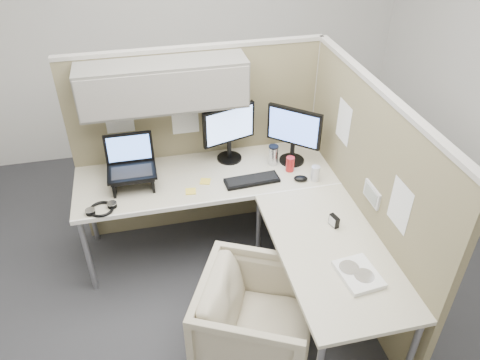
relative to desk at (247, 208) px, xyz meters
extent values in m
plane|color=#2C2C30|center=(-0.12, -0.13, -0.69)|extent=(4.50, 4.50, 0.00)
cube|color=#847956|center=(-0.22, 0.77, 0.11)|extent=(2.00, 0.05, 1.60)
cube|color=#A8A399|center=(-0.22, 0.77, 0.93)|extent=(2.00, 0.06, 0.03)
cube|color=slate|center=(-0.47, 0.62, 0.73)|extent=(1.20, 0.34, 0.34)
cube|color=gray|center=(-0.47, 0.45, 0.73)|extent=(1.18, 0.01, 0.30)
plane|color=white|center=(-0.82, 0.75, 0.46)|extent=(0.26, 0.00, 0.26)
plane|color=white|center=(-0.32, 0.75, 0.39)|extent=(0.26, 0.00, 0.26)
cube|color=#847956|center=(0.78, -0.23, 0.11)|extent=(0.05, 2.00, 1.60)
cube|color=#A8A399|center=(0.78, -0.23, 0.93)|extent=(0.06, 2.00, 0.03)
cube|color=#A8A399|center=(0.78, 0.77, 0.11)|extent=(0.06, 0.06, 1.60)
cube|color=silver|center=(0.75, -0.38, 0.27)|extent=(0.02, 0.20, 0.12)
cube|color=gray|center=(0.73, -0.38, 0.27)|extent=(0.00, 0.16, 0.09)
plane|color=white|center=(0.75, 0.17, 0.51)|extent=(0.00, 0.26, 0.26)
plane|color=white|center=(0.75, -0.68, 0.41)|extent=(0.00, 0.26, 0.26)
cube|color=beige|center=(-0.22, 0.41, 0.03)|extent=(2.00, 0.68, 0.03)
cube|color=beige|center=(0.41, -0.58, 0.03)|extent=(0.68, 1.30, 0.03)
cube|color=white|center=(-0.22, 0.07, 0.03)|extent=(2.00, 0.02, 0.03)
cylinder|color=gray|center=(-1.17, 0.12, -0.34)|extent=(0.04, 0.04, 0.70)
cylinder|color=gray|center=(-1.17, 0.70, -0.34)|extent=(0.04, 0.04, 0.70)
cylinder|color=gray|center=(0.71, -1.18, -0.34)|extent=(0.04, 0.04, 0.70)
cylinder|color=gray|center=(0.13, 0.12, -0.34)|extent=(0.04, 0.04, 0.70)
imported|color=#C2B79A|center=(-0.11, -0.69, -0.33)|extent=(0.89, 0.91, 0.72)
cylinder|color=black|center=(0.00, 0.60, 0.05)|extent=(0.20, 0.20, 0.02)
cylinder|color=black|center=(0.00, 0.60, 0.13)|extent=(0.04, 0.04, 0.15)
cube|color=black|center=(0.00, 0.60, 0.36)|extent=(0.43, 0.16, 0.30)
cube|color=#93B8FE|center=(0.00, 0.58, 0.36)|extent=(0.38, 0.12, 0.26)
cylinder|color=black|center=(0.48, 0.45, 0.05)|extent=(0.20, 0.20, 0.02)
cylinder|color=black|center=(0.48, 0.45, 0.13)|extent=(0.04, 0.04, 0.15)
cube|color=black|center=(0.48, 0.45, 0.36)|extent=(0.35, 0.32, 0.30)
cube|color=#5882F0|center=(0.47, 0.44, 0.36)|extent=(0.30, 0.27, 0.26)
cube|color=black|center=(-0.78, 0.38, 0.16)|extent=(0.31, 0.25, 0.02)
cube|color=black|center=(-0.92, 0.38, 0.11)|extent=(0.02, 0.23, 0.12)
cube|color=black|center=(-0.64, 0.38, 0.11)|extent=(0.02, 0.23, 0.12)
cube|color=black|center=(-0.78, 0.38, 0.18)|extent=(0.35, 0.25, 0.02)
cube|color=black|center=(-0.78, 0.53, 0.30)|extent=(0.35, 0.06, 0.23)
cube|color=#598CF2|center=(-0.78, 0.52, 0.30)|extent=(0.31, 0.04, 0.18)
cube|color=black|center=(0.10, 0.25, 0.05)|extent=(0.42, 0.16, 0.02)
ellipsoid|color=black|center=(0.46, 0.18, 0.06)|extent=(0.12, 0.09, 0.04)
cylinder|color=silver|center=(0.32, 0.45, 0.12)|extent=(0.07, 0.07, 0.16)
cylinder|color=black|center=(0.32, 0.45, 0.21)|extent=(0.08, 0.08, 0.01)
cylinder|color=silver|center=(0.57, 0.16, 0.10)|extent=(0.07, 0.07, 0.12)
cylinder|color=#B21E1E|center=(0.42, 0.33, 0.10)|extent=(0.07, 0.07, 0.12)
cube|color=yellow|center=(-0.25, 0.33, 0.05)|extent=(0.09, 0.09, 0.01)
cube|color=yellow|center=(-0.38, 0.22, 0.05)|extent=(0.08, 0.08, 0.01)
torus|color=black|center=(-1.01, 0.15, 0.06)|extent=(0.22, 0.22, 0.02)
cylinder|color=black|center=(-1.09, 0.13, 0.06)|extent=(0.07, 0.07, 0.03)
cylinder|color=black|center=(-0.94, 0.17, 0.06)|extent=(0.07, 0.07, 0.03)
cube|color=white|center=(0.48, -0.83, 0.06)|extent=(0.24, 0.30, 0.03)
cylinder|color=silver|center=(0.50, -0.86, 0.07)|extent=(0.12, 0.12, 0.00)
cylinder|color=silver|center=(0.44, -0.78, 0.08)|extent=(0.12, 0.12, 0.00)
cube|color=black|center=(0.51, -0.36, 0.08)|extent=(0.05, 0.08, 0.08)
cube|color=white|center=(0.49, -0.37, 0.08)|extent=(0.02, 0.06, 0.06)
camera|label=1|loc=(-0.64, -2.54, 2.11)|focal=35.00mm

